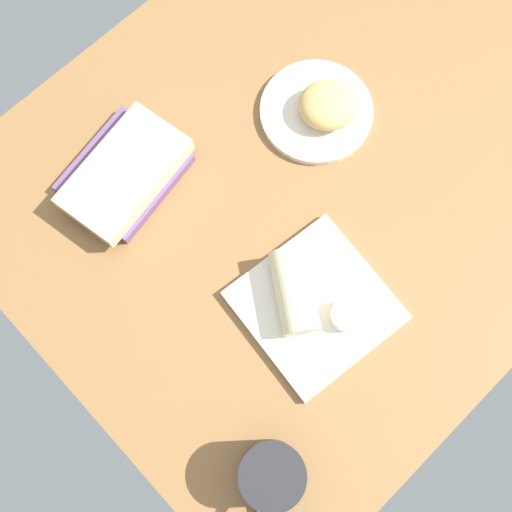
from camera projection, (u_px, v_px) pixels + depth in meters
dining_table at (319, 169)px, 109.19cm from camera, size 110.00×90.00×4.00cm
round_plate at (316, 112)px, 109.06cm from camera, size 19.69×19.69×1.40cm
scone_pastry at (328, 105)px, 105.81cm from camera, size 13.49×13.36×5.08cm
square_plate at (315, 306)px, 100.13cm from camera, size 23.94×23.94×1.60cm
sauce_cup at (346, 315)px, 97.42cm from camera, size 4.98×4.98×2.78cm
breakfast_wrap at (294, 292)px, 96.92cm from camera, size 12.08×14.13×5.88cm
book_stack at (125, 174)px, 103.99cm from camera, size 23.41×18.79×5.45cm
coffee_mug at (271, 477)px, 89.66cm from camera, size 13.12×10.82×9.40cm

